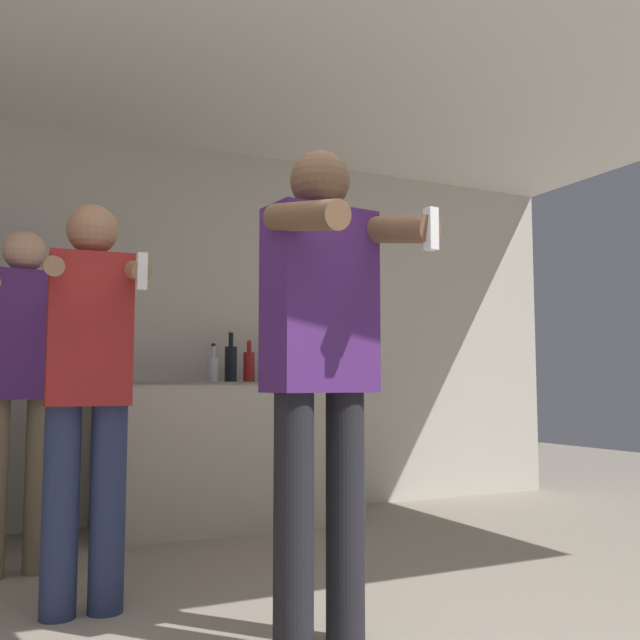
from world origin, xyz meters
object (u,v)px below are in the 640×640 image
object	(u,v)px
bottle_amber_bourbon	(231,362)
bottle_red_label	(213,368)
person_man_side	(88,383)
bottle_green_wine	(249,365)
person_spectator_back	(20,376)
bottle_short_whiskey	(280,363)
bottle_brown_liquor	(292,362)
person_woman_foreground	(322,353)

from	to	relation	value
bottle_amber_bourbon	bottle_red_label	world-z (taller)	bottle_amber_bourbon
bottle_amber_bourbon	person_man_side	distance (m)	1.86
bottle_green_wine	person_spectator_back	xyz separation A→B (m)	(-1.44, -0.74, -0.08)
bottle_amber_bourbon	bottle_short_whiskey	xyz separation A→B (m)	(0.35, 0.00, -0.00)
bottle_short_whiskey	bottle_red_label	world-z (taller)	bottle_short_whiskey
bottle_amber_bourbon	bottle_red_label	size ratio (longest dim) A/B	1.37
bottle_green_wine	person_man_side	size ratio (longest dim) A/B	0.17
bottle_green_wine	bottle_amber_bourbon	distance (m)	0.13
bottle_short_whiskey	bottle_brown_liquor	distance (m)	0.09
bottle_brown_liquor	bottle_short_whiskey	bearing A→B (deg)	180.00
bottle_red_label	person_woman_foreground	world-z (taller)	person_woman_foreground
bottle_amber_bourbon	bottle_brown_liquor	world-z (taller)	bottle_amber_bourbon
person_spectator_back	bottle_red_label	bearing A→B (deg)	31.85
bottle_green_wine	person_man_side	xyz separation A→B (m)	(-1.23, -1.49, -0.12)
bottle_short_whiskey	bottle_amber_bourbon	bearing A→B (deg)	-180.00
person_man_side	person_spectator_back	world-z (taller)	person_spectator_back
bottle_red_label	person_man_side	xyz separation A→B (m)	(-0.98, -1.49, -0.10)
person_woman_foreground	person_man_side	size ratio (longest dim) A/B	1.07
person_man_side	bottle_red_label	bearing A→B (deg)	56.53
bottle_brown_liquor	person_woman_foreground	size ratio (longest dim) A/B	0.19
bottle_green_wine	person_spectator_back	distance (m)	1.62
bottle_red_label	person_spectator_back	world-z (taller)	person_spectator_back
bottle_green_wine	bottle_amber_bourbon	bearing A→B (deg)	-180.00
bottle_green_wine	bottle_red_label	size ratio (longest dim) A/B	1.10
bottle_brown_liquor	bottle_amber_bourbon	bearing A→B (deg)	-180.00
bottle_green_wine	bottle_red_label	world-z (taller)	bottle_green_wine
bottle_amber_bourbon	person_woman_foreground	distance (m)	2.25
bottle_red_label	person_spectator_back	bearing A→B (deg)	-148.15
bottle_short_whiskey	person_man_side	bearing A→B (deg)	-134.26
bottle_red_label	person_spectator_back	size ratio (longest dim) A/B	0.15
person_woman_foreground	person_spectator_back	world-z (taller)	person_woman_foreground
bottle_short_whiskey	person_spectator_back	world-z (taller)	person_spectator_back
bottle_green_wine	bottle_short_whiskey	bearing A→B (deg)	0.00
bottle_green_wine	bottle_red_label	xyz separation A→B (m)	(-0.25, 0.00, -0.02)
bottle_amber_bourbon	bottle_short_whiskey	size ratio (longest dim) A/B	1.01
bottle_brown_liquor	person_woman_foreground	distance (m)	2.37
person_man_side	person_spectator_back	xyz separation A→B (m)	(-0.21, 0.74, 0.03)
bottle_amber_bourbon	bottle_brown_liquor	xyz separation A→B (m)	(0.44, 0.00, 0.00)
bottle_amber_bourbon	person_man_side	size ratio (longest dim) A/B	0.21
bottle_green_wine	person_spectator_back	size ratio (longest dim) A/B	0.17
bottle_short_whiskey	person_woman_foreground	size ratio (longest dim) A/B	0.20
bottle_brown_liquor	bottle_red_label	bearing A→B (deg)	180.00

